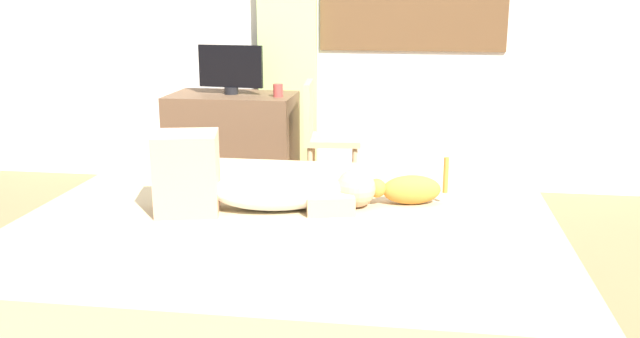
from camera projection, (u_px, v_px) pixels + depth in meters
name	position (u px, v px, depth m)	size (l,w,h in m)	color
ground_plane	(269.00, 328.00, 2.98)	(16.00, 16.00, 0.00)	olive
bed	(290.00, 274.00, 2.90)	(2.26, 1.94, 0.54)	#38383D
person_lying	(255.00, 184.00, 2.87)	(0.94, 0.44, 0.34)	silver
cat	(407.00, 189.00, 2.96)	(0.35, 0.16, 0.21)	#C67A2D
desk	(234.00, 144.00, 4.94)	(0.90, 0.56, 0.74)	brown
tv_monitor	(231.00, 69.00, 4.81)	(0.48, 0.10, 0.35)	black
cup	(278.00, 90.00, 4.71)	(0.07, 0.07, 0.09)	#B23D38
chair_by_desk	(323.00, 133.00, 4.66)	(0.41, 0.41, 0.86)	tan
curtain_left	(287.00, 23.00, 4.94)	(0.44, 0.06, 2.47)	#ADCC75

